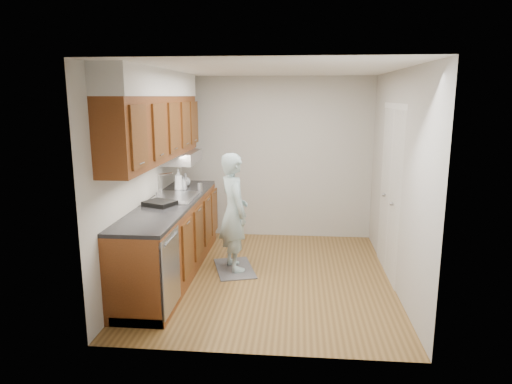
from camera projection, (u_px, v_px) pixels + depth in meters
floor at (267, 277)px, 5.67m from camera, size 3.50×3.50×0.00m
ceiling at (268, 69)px, 5.15m from camera, size 3.50×3.50×0.00m
wall_left at (145, 176)px, 5.54m from camera, size 0.02×3.50×2.50m
wall_right at (397, 180)px, 5.28m from camera, size 0.02×3.50×2.50m
wall_back at (275, 158)px, 7.12m from camera, size 3.00×0.02×2.50m
counter at (171, 236)px, 5.67m from camera, size 0.64×2.80×1.30m
upper_cabinets at (157, 118)px, 5.43m from camera, size 0.47×2.80×1.21m
closet_door at (390, 193)px, 5.62m from camera, size 0.02×1.22×2.05m
floor_mat at (234, 268)px, 5.92m from camera, size 0.66×0.87×0.01m
person at (234, 204)px, 5.74m from camera, size 0.63×0.72×1.70m
soap_bottle_a at (179, 180)px, 6.16m from camera, size 0.16×0.16×0.30m
soap_bottle_b at (183, 183)px, 6.25m from camera, size 0.09×0.09×0.19m
soap_bottle_c at (185, 179)px, 6.51m from camera, size 0.20×0.20×0.18m
steel_can at (200, 187)px, 6.14m from camera, size 0.06×0.06×0.11m
dish_rack at (160, 203)px, 5.36m from camera, size 0.41×0.39×0.05m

